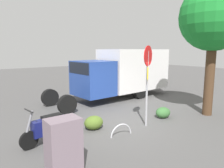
# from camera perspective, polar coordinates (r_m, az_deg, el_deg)

# --- Properties ---
(ground_plane) EXTENTS (60.00, 60.00, 0.00)m
(ground_plane) POSITION_cam_1_polar(r_m,az_deg,el_deg) (8.79, 2.28, -10.23)
(ground_plane) COLOR #4D4B4B
(box_truck_near) EXTENTS (8.10, 2.63, 2.98)m
(box_truck_near) POSITION_cam_1_polar(r_m,az_deg,el_deg) (12.97, 3.08, 3.50)
(box_truck_near) COLOR black
(box_truck_near) RESTS_ON ground
(motorcycle) EXTENTS (1.81, 0.60, 1.20)m
(motorcycle) POSITION_cam_1_polar(r_m,az_deg,el_deg) (7.03, -16.80, -11.18)
(motorcycle) COLOR black
(motorcycle) RESTS_ON ground
(stop_sign) EXTENTS (0.71, 0.33, 3.10)m
(stop_sign) POSITION_cam_1_polar(r_m,az_deg,el_deg) (7.95, 9.67, 2.88)
(stop_sign) COLOR #9E9EA3
(stop_sign) RESTS_ON ground
(street_tree) EXTENTS (2.94, 2.94, 5.82)m
(street_tree) POSITION_cam_1_polar(r_m,az_deg,el_deg) (10.32, 26.08, 15.91)
(street_tree) COLOR #47301E
(street_tree) RESTS_ON ground
(utility_cabinet) EXTENTS (0.77, 0.54, 1.39)m
(utility_cabinet) POSITION_cam_1_polar(r_m,az_deg,el_deg) (5.19, -13.06, -16.45)
(utility_cabinet) COLOR slate
(utility_cabinet) RESTS_ON ground
(bike_rack_hoop) EXTENTS (0.85, 0.14, 0.85)m
(bike_rack_hoop) POSITION_cam_1_polar(r_m,az_deg,el_deg) (7.46, 2.52, -13.87)
(bike_rack_hoop) COLOR #B7B7BC
(bike_rack_hoop) RESTS_ON ground
(shrub_near_sign) EXTENTS (0.69, 0.56, 0.47)m
(shrub_near_sign) POSITION_cam_1_polar(r_m,az_deg,el_deg) (9.45, 13.74, -7.58)
(shrub_near_sign) COLOR #366532
(shrub_near_sign) RESTS_ON ground
(shrub_mid_verge) EXTENTS (0.74, 0.60, 0.50)m
(shrub_mid_verge) POSITION_cam_1_polar(r_m,az_deg,el_deg) (7.95, -5.01, -10.46)
(shrub_mid_verge) COLOR #4C6523
(shrub_mid_verge) RESTS_ON ground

